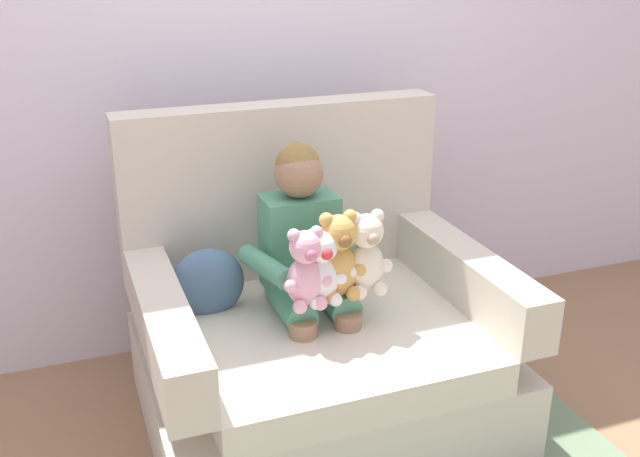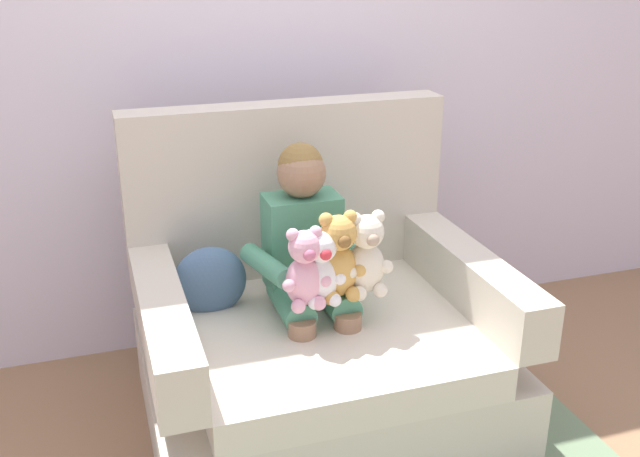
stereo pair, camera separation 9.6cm
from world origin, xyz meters
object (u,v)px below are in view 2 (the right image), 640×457
(seated_child, at_px, (308,252))
(plush_white, at_px, (321,269))
(plush_honey, at_px, (338,258))
(throw_pillow, at_px, (210,281))
(armchair, at_px, (316,335))
(plush_pink, at_px, (305,270))
(plush_cream, at_px, (366,256))

(seated_child, height_order, plush_white, seated_child)
(plush_white, bearing_deg, seated_child, 63.37)
(plush_white, bearing_deg, plush_honey, -5.87)
(seated_child, height_order, throw_pillow, seated_child)
(throw_pillow, bearing_deg, plush_honey, -35.01)
(armchair, xyz_separation_m, plush_honey, (0.03, -0.14, 0.36))
(armchair, bearing_deg, plush_white, -102.13)
(plush_honey, xyz_separation_m, plush_pink, (-0.12, -0.03, -0.01))
(plush_pink, bearing_deg, plush_white, -12.41)
(plush_honey, bearing_deg, seated_child, 98.73)
(plush_cream, xyz_separation_m, plush_white, (-0.16, -0.02, -0.01))
(plush_white, bearing_deg, plush_pink, 163.44)
(plush_cream, xyz_separation_m, throw_pillow, (-0.48, 0.27, -0.14))
(plush_cream, bearing_deg, armchair, 145.33)
(armchair, relative_size, plush_white, 4.68)
(seated_child, distance_m, throw_pillow, 0.36)
(seated_child, bearing_deg, plush_honey, -68.09)
(armchair, height_order, plush_white, armchair)
(seated_child, height_order, plush_pink, seated_child)
(plush_cream, xyz_separation_m, plush_pink, (-0.22, -0.03, -0.01))
(seated_child, xyz_separation_m, plush_white, (-0.01, -0.19, 0.02))
(armchair, bearing_deg, plush_honey, -77.21)
(plush_honey, distance_m, plush_cream, 0.10)
(plush_honey, distance_m, throw_pillow, 0.49)
(seated_child, bearing_deg, plush_pink, -105.36)
(armchair, distance_m, plush_cream, 0.40)
(armchair, distance_m, plush_honey, 0.38)
(armchair, relative_size, plush_honey, 4.02)
(plush_pink, height_order, throw_pillow, plush_pink)
(armchair, bearing_deg, plush_cream, -46.91)
(seated_child, relative_size, throw_pillow, 3.17)
(plush_white, bearing_deg, armchair, 55.09)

